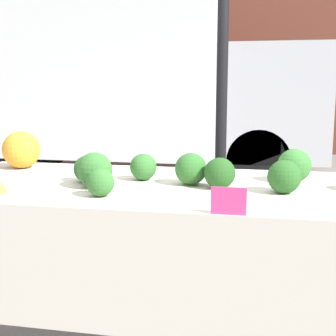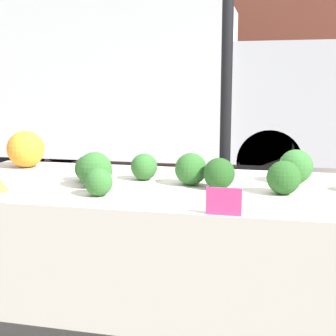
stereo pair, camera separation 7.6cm
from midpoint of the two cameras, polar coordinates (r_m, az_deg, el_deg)
building_facade at (r=10.10m, az=10.71°, el=16.42°), size 16.00×0.60×5.04m
tent_pole at (r=2.95m, az=7.78°, el=5.86°), size 0.07×0.07×2.28m
parked_truck at (r=7.08m, az=-3.45°, el=9.81°), size 5.31×1.95×2.48m
market_table at (r=2.17m, az=0.57°, el=-4.93°), size 2.29×0.98×0.89m
orange_cauliflower at (r=2.78m, az=-16.21°, el=2.22°), size 0.21×0.21×0.21m
broccoli_head_0 at (r=2.33m, az=16.22°, el=0.20°), size 0.16×0.16×0.16m
broccoli_head_2 at (r=2.20m, az=3.79°, el=-0.14°), size 0.15×0.15×0.15m
broccoli_head_3 at (r=1.99m, az=-7.38°, el=-1.71°), size 0.12×0.12×0.12m
broccoli_head_4 at (r=2.07m, az=14.94°, el=-1.14°), size 0.15×0.15×0.15m
broccoli_head_5 at (r=2.32m, az=-2.00°, el=0.14°), size 0.13×0.13×0.13m
broccoli_head_6 at (r=2.12m, az=7.27°, el=-0.68°), size 0.14×0.14×0.14m
broccoli_head_7 at (r=2.17m, az=-7.94°, el=-0.21°), size 0.16×0.16×0.16m
broccoli_head_9 at (r=2.31m, az=-8.84°, el=-0.05°), size 0.13×0.13×0.13m
price_sign at (r=1.70m, az=8.08°, el=-4.07°), size 0.13×0.01×0.10m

